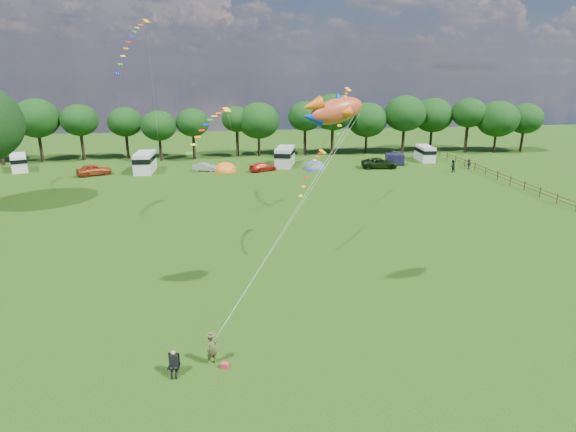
{
  "coord_description": "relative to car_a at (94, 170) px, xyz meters",
  "views": [
    {
      "loc": [
        -4.75,
        -25.77,
        14.64
      ],
      "look_at": [
        0.0,
        8.0,
        4.0
      ],
      "focal_mm": 30.0,
      "sensor_mm": 36.0,
      "label": 1
    }
  ],
  "objects": [
    {
      "name": "campervan_a",
      "position": [
        -11.61,
        4.87,
        0.49
      ],
      "size": [
        3.72,
        5.29,
        2.39
      ],
      "rotation": [
        0.0,
        0.0,
        1.95
      ],
      "color": "white",
      "rests_on": "ground"
    },
    {
      "name": "camp_chair",
      "position": [
        14.98,
        -48.11,
        0.02
      ],
      "size": [
        0.62,
        0.62,
        1.36
      ],
      "rotation": [
        0.0,
        0.0,
        -0.16
      ],
      "color": "#99999E",
      "rests_on": "ground"
    },
    {
      "name": "tent_greyblue",
      "position": [
        31.46,
        0.17,
        -0.77
      ],
      "size": [
        3.47,
        3.8,
        2.58
      ],
      "color": "#475469",
      "rests_on": "ground"
    },
    {
      "name": "car_d",
      "position": [
        41.23,
        -0.66,
        -0.04
      ],
      "size": [
        5.79,
        3.16,
        1.51
      ],
      "primitive_type": "imported",
      "rotation": [
        0.0,
        0.0,
        1.45
      ],
      "color": "black",
      "rests_on": "ground"
    },
    {
      "name": "awning_navy",
      "position": [
        44.34,
        1.43,
        0.06
      ],
      "size": [
        3.19,
        2.81,
        1.7
      ],
      "primitive_type": "cube",
      "rotation": [
        0.0,
        0.0,
        -0.25
      ],
      "color": "black",
      "rests_on": "ground"
    },
    {
      "name": "campervan_d",
      "position": [
        50.35,
        4.04,
        0.49
      ],
      "size": [
        2.46,
        5.01,
        2.38
      ],
      "rotation": [
        0.0,
        0.0,
        1.49
      ],
      "color": "silver",
      "rests_on": "ground"
    },
    {
      "name": "car_b",
      "position": [
        15.31,
        0.84,
        -0.2
      ],
      "size": [
        3.55,
        2.05,
        1.18
      ],
      "primitive_type": "imported",
      "rotation": [
        0.0,
        0.0,
        1.32
      ],
      "color": "#9EA1A8",
      "rests_on": "ground"
    },
    {
      "name": "campervan_b",
      "position": [
        6.8,
        1.41,
        0.72
      ],
      "size": [
        2.66,
        5.84,
        2.82
      ],
      "rotation": [
        0.0,
        0.0,
        1.53
      ],
      "color": "silver",
      "rests_on": "ground"
    },
    {
      "name": "car_a",
      "position": [
        0.0,
        0.0,
        0.0
      ],
      "size": [
        5.11,
        3.64,
        1.59
      ],
      "primitive_type": "imported",
      "rotation": [
        0.0,
        0.0,
        1.99
      ],
      "color": "#9A3516",
      "rests_on": "ground"
    },
    {
      "name": "car_c",
      "position": [
        23.7,
        -0.39,
        -0.19
      ],
      "size": [
        4.35,
        3.18,
        1.2
      ],
      "primitive_type": "imported",
      "rotation": [
        0.0,
        0.0,
        1.99
      ],
      "color": "red",
      "rests_on": "ground"
    },
    {
      "name": "kite_flyer",
      "position": [
        16.83,
        -47.46,
        0.02
      ],
      "size": [
        0.71,
        0.62,
        1.63
      ],
      "primitive_type": "imported",
      "rotation": [
        0.0,
        0.0,
        0.48
      ],
      "color": "brown",
      "rests_on": "ground"
    },
    {
      "name": "walker_b",
      "position": [
        54.16,
        -3.1,
        -0.06
      ],
      "size": [
        1.04,
        0.75,
        1.46
      ],
      "primitive_type": "imported",
      "rotation": [
        0.0,
        0.0,
        3.51
      ],
      "color": "black",
      "rests_on": "ground"
    },
    {
      "name": "streamer_kite_d",
      "position": [
        30.25,
        -20.8,
        10.28
      ],
      "size": [
        2.72,
        5.13,
        4.31
      ],
      "rotation": [
        0.0,
        0.0,
        0.72
      ],
      "color": "yellow",
      "rests_on": "ground"
    },
    {
      "name": "campervan_c",
      "position": [
        27.4,
        3.17,
        0.72
      ],
      "size": [
        3.92,
        6.21,
        2.82
      ],
      "rotation": [
        0.0,
        0.0,
        1.3
      ],
      "color": "silver",
      "rests_on": "ground"
    },
    {
      "name": "ground_plane",
      "position": [
        22.46,
        -43.43,
        -0.79
      ],
      "size": [
        180.0,
        180.0,
        0.0
      ],
      "primitive_type": "plane",
      "color": "black",
      "rests_on": "ground"
    },
    {
      "name": "walker_a",
      "position": [
        50.64,
        -5.04,
        0.11
      ],
      "size": [
        1.01,
        0.8,
        1.8
      ],
      "primitive_type": "imported",
      "rotation": [
        0.0,
        0.0,
        3.48
      ],
      "color": "black",
      "rests_on": "ground"
    },
    {
      "name": "kite_bag",
      "position": [
        17.48,
        -47.97,
        -0.65
      ],
      "size": [
        0.46,
        0.39,
        0.28
      ],
      "primitive_type": "cube",
      "rotation": [
        0.0,
        0.0,
        -0.41
      ],
      "color": "#D3274A",
      "rests_on": "ground"
    },
    {
      "name": "tree_line",
      "position": [
        27.77,
        11.56,
        5.56
      ],
      "size": [
        102.98,
        10.98,
        10.27
      ],
      "color": "black",
      "rests_on": "ground"
    },
    {
      "name": "fish_kite",
      "position": [
        23.92,
        -42.59,
        11.49
      ],
      "size": [
        4.02,
        2.11,
        2.1
      ],
      "rotation": [
        0.0,
        -0.21,
        0.25
      ],
      "color": "#BD4421",
      "rests_on": "ground"
    },
    {
      "name": "tent_orange",
      "position": [
        18.27,
        0.26,
        -0.77
      ],
      "size": [
        3.38,
        3.7,
        2.64
      ],
      "color": "orange",
      "rests_on": "ground"
    },
    {
      "name": "streamer_kite_c",
      "position": [
        24.93,
        -32.61,
        6.43
      ],
      "size": [
        3.08,
        4.94,
        2.78
      ],
      "rotation": [
        0.0,
        0.0,
        0.97
      ],
      "color": "orange",
      "rests_on": "ground"
    },
    {
      "name": "fence",
      "position": [
        54.46,
        -8.93,
        -0.09
      ],
      "size": [
        0.12,
        33.12,
        1.2
      ],
      "color": "#472D19",
      "rests_on": "ground"
    },
    {
      "name": "streamer_kite_a",
      "position": [
        9.04,
        -12.8,
        16.8
      ],
      "size": [
        3.4,
        5.67,
        5.79
      ],
      "rotation": [
        0.0,
        0.0,
        0.84
      ],
      "color": "#CEB102",
      "rests_on": "ground"
    },
    {
      "name": "streamer_kite_b",
      "position": [
        16.94,
        -22.2,
        8.68
      ],
      "size": [
        4.37,
        4.68,
        3.83
      ],
      "rotation": [
        0.0,
        0.0,
        0.53
      ],
      "color": "#FFF90E",
      "rests_on": "ground"
    }
  ]
}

